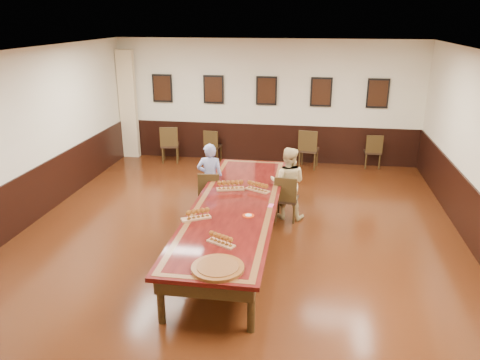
% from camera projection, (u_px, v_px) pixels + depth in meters
% --- Properties ---
extents(floor, '(8.00, 10.00, 0.02)m').
position_uv_depth(floor, '(236.00, 244.00, 8.13)').
color(floor, black).
rests_on(floor, ground).
extents(ceiling, '(8.00, 10.00, 0.02)m').
position_uv_depth(ceiling, '(235.00, 53.00, 7.06)').
color(ceiling, white).
rests_on(ceiling, floor).
extents(wall_back, '(8.00, 0.02, 3.20)m').
position_uv_depth(wall_back, '(267.00, 102.00, 12.26)').
color(wall_back, beige).
rests_on(wall_back, floor).
extents(wall_left, '(0.02, 10.00, 3.20)m').
position_uv_depth(wall_left, '(10.00, 145.00, 8.18)').
color(wall_left, beige).
rests_on(wall_left, floor).
extents(chair_man, '(0.46, 0.49, 0.89)m').
position_uv_depth(chair_man, '(210.00, 192.00, 9.24)').
color(chair_man, black).
rests_on(chair_man, floor).
extents(chair_woman, '(0.47, 0.50, 0.91)m').
position_uv_depth(chair_woman, '(287.00, 197.00, 8.96)').
color(chair_woman, black).
rests_on(chair_woman, floor).
extents(spare_chair_a, '(0.56, 0.59, 0.99)m').
position_uv_depth(spare_chair_a, '(170.00, 144.00, 12.51)').
color(spare_chair_a, black).
rests_on(spare_chair_a, floor).
extents(spare_chair_b, '(0.45, 0.48, 0.86)m').
position_uv_depth(spare_chair_b, '(213.00, 145.00, 12.66)').
color(spare_chair_b, black).
rests_on(spare_chair_b, floor).
extents(spare_chair_c, '(0.55, 0.59, 1.02)m').
position_uv_depth(spare_chair_c, '(309.00, 148.00, 12.02)').
color(spare_chair_c, black).
rests_on(spare_chair_c, floor).
extents(spare_chair_d, '(0.43, 0.47, 0.89)m').
position_uv_depth(spare_chair_d, '(373.00, 151.00, 12.07)').
color(spare_chair_d, black).
rests_on(spare_chair_d, floor).
extents(person_man, '(0.55, 0.39, 1.41)m').
position_uv_depth(person_man, '(210.00, 178.00, 9.24)').
color(person_man, '#4859B5').
rests_on(person_man, floor).
extents(person_woman, '(0.75, 0.61, 1.42)m').
position_uv_depth(person_woman, '(288.00, 183.00, 8.96)').
color(person_woman, beige).
rests_on(person_woman, floor).
extents(pink_phone, '(0.09, 0.16, 0.01)m').
position_uv_depth(pink_phone, '(271.00, 206.00, 7.78)').
color(pink_phone, '#FE549C').
rests_on(pink_phone, conference_table).
extents(curtain, '(0.45, 0.18, 2.90)m').
position_uv_depth(curtain, '(128.00, 105.00, 12.68)').
color(curtain, beige).
rests_on(curtain, floor).
extents(wainscoting, '(8.00, 10.00, 1.00)m').
position_uv_depth(wainscoting, '(235.00, 217.00, 7.96)').
color(wainscoting, black).
rests_on(wainscoting, floor).
extents(conference_table, '(1.40, 5.00, 0.76)m').
position_uv_depth(conference_table, '(235.00, 211.00, 7.93)').
color(conference_table, '#320808').
rests_on(conference_table, floor).
extents(posters, '(6.14, 0.04, 0.74)m').
position_uv_depth(posters, '(266.00, 91.00, 12.09)').
color(posters, black).
rests_on(posters, wall_back).
extents(flight_a, '(0.52, 0.28, 0.19)m').
position_uv_depth(flight_a, '(230.00, 185.00, 8.47)').
color(flight_a, '#9F6A42').
rests_on(flight_a, conference_table).
extents(flight_b, '(0.47, 0.33, 0.17)m').
position_uv_depth(flight_b, '(258.00, 187.00, 8.42)').
color(flight_b, '#9F6A42').
rests_on(flight_b, conference_table).
extents(flight_c, '(0.47, 0.35, 0.17)m').
position_uv_depth(flight_c, '(197.00, 214.00, 7.26)').
color(flight_c, '#9F6A42').
rests_on(flight_c, conference_table).
extents(flight_d, '(0.44, 0.32, 0.16)m').
position_uv_depth(flight_d, '(221.00, 240.00, 6.46)').
color(flight_d, '#9F6A42').
rests_on(flight_d, conference_table).
extents(red_plate_grp, '(0.19, 0.19, 0.02)m').
position_uv_depth(red_plate_grp, '(248.00, 216.00, 7.39)').
color(red_plate_grp, red).
rests_on(red_plate_grp, conference_table).
extents(carved_platter, '(0.80, 0.80, 0.05)m').
position_uv_depth(carved_platter, '(218.00, 268.00, 5.84)').
color(carved_platter, '#5B2F12').
rests_on(carved_platter, conference_table).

